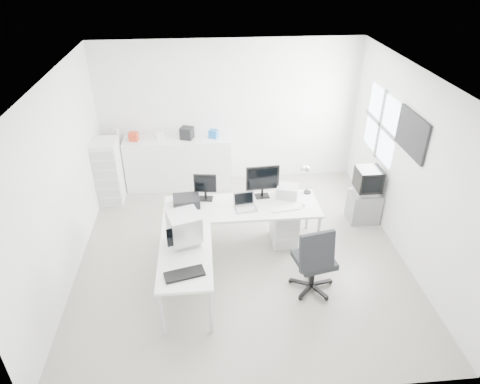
{
  "coord_description": "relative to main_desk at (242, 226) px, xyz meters",
  "views": [
    {
      "loc": [
        -0.5,
        -5.34,
        4.33
      ],
      "look_at": [
        0.0,
        0.2,
        1.0
      ],
      "focal_mm": 32.0,
      "sensor_mm": 36.0,
      "label": 1
    }
  ],
  "objects": [
    {
      "name": "sideboard",
      "position": [
        -1.05,
        2.04,
        0.13
      ],
      "size": [
        2.04,
        0.51,
        1.02
      ],
      "primitive_type": "cube",
      "color": "silver",
      "rests_on": "floor"
    },
    {
      "name": "wall_picture",
      "position": [
        2.44,
        -0.1,
        1.52
      ],
      "size": [
        0.04,
        0.9,
        0.6
      ],
      "primitive_type": null,
      "color": "black",
      "rests_on": "right_wall"
    },
    {
      "name": "laser_printer",
      "position": [
        0.75,
        0.22,
        0.47
      ],
      "size": [
        0.39,
        0.36,
        0.19
      ],
      "primitive_type": "cube",
      "rotation": [
        0.0,
        0.0,
        -0.29
      ],
      "color": "#B3B3B3",
      "rests_on": "main_desk"
    },
    {
      "name": "main_desk",
      "position": [
        0.0,
        0.0,
        0.0
      ],
      "size": [
        2.4,
        0.8,
        0.75
      ],
      "primitive_type": null,
      "color": "silver",
      "rests_on": "floor"
    },
    {
      "name": "crt_monitor",
      "position": [
        -0.85,
        -0.85,
        0.62
      ],
      "size": [
        0.53,
        0.53,
        0.49
      ],
      "primitive_type": null,
      "rotation": [
        0.0,
        0.0,
        0.3
      ],
      "color": "#B7B7BA",
      "rests_on": "side_desk"
    },
    {
      "name": "drawer_pedestal",
      "position": [
        0.7,
        0.05,
        -0.08
      ],
      "size": [
        0.4,
        0.5,
        0.6
      ],
      "primitive_type": "cube",
      "color": "silver",
      "rests_on": "floor"
    },
    {
      "name": "ceiling",
      "position": [
        -0.03,
        -0.2,
        2.42
      ],
      "size": [
        5.0,
        5.0,
        0.01
      ],
      "primitive_type": "cube",
      "color": "white",
      "rests_on": "back_wall"
    },
    {
      "name": "clutter_box_a",
      "position": [
        -1.85,
        2.04,
        0.72
      ],
      "size": [
        0.18,
        0.17,
        0.16
      ],
      "primitive_type": "cube",
      "rotation": [
        0.0,
        0.0,
        -0.17
      ],
      "color": "red",
      "rests_on": "sideboard"
    },
    {
      "name": "left_wall",
      "position": [
        -2.53,
        -0.2,
        1.02
      ],
      "size": [
        0.02,
        5.0,
        2.8
      ],
      "primitive_type": "cube",
      "color": "white",
      "rests_on": "floor"
    },
    {
      "name": "clutter_box_d",
      "position": [
        -0.35,
        2.04,
        0.72
      ],
      "size": [
        0.2,
        0.19,
        0.15
      ],
      "primitive_type": "cube",
      "rotation": [
        0.0,
        0.0,
        -0.4
      ],
      "color": "blue",
      "rests_on": "sideboard"
    },
    {
      "name": "right_wall",
      "position": [
        2.47,
        -0.2,
        1.02
      ],
      "size": [
        0.02,
        5.0,
        2.8
      ],
      "primitive_type": "cube",
      "color": "white",
      "rests_on": "floor"
    },
    {
      "name": "filing_cabinet",
      "position": [
        -2.31,
        1.58,
        0.24
      ],
      "size": [
        0.43,
        0.51,
        1.23
      ],
      "primitive_type": "cube",
      "color": "silver",
      "rests_on": "floor"
    },
    {
      "name": "crt_tv",
      "position": [
        2.19,
        0.53,
        0.4
      ],
      "size": [
        0.5,
        0.48,
        0.45
      ],
      "primitive_type": null,
      "color": "black",
      "rests_on": "tv_cabinet"
    },
    {
      "name": "clutter_box_b",
      "position": [
        -1.35,
        2.04,
        0.71
      ],
      "size": [
        0.15,
        0.13,
        0.14
      ],
      "primitive_type": "cube",
      "rotation": [
        0.0,
        0.0,
        -0.08
      ],
      "color": "silver",
      "rests_on": "sideboard"
    },
    {
      "name": "floor",
      "position": [
        -0.03,
        -0.2,
        -0.38
      ],
      "size": [
        5.0,
        5.0,
        0.01
      ],
      "primitive_type": "cube",
      "color": "beige",
      "rests_on": "ground"
    },
    {
      "name": "clutter_bottle",
      "position": [
        -2.15,
        2.08,
        0.75
      ],
      "size": [
        0.07,
        0.07,
        0.22
      ],
      "primitive_type": "cylinder",
      "color": "silver",
      "rests_on": "sideboard"
    },
    {
      "name": "black_keyboard",
      "position": [
        -0.85,
        -1.5,
        0.39
      ],
      "size": [
        0.53,
        0.31,
        0.03
      ],
      "primitive_type": "cube",
      "rotation": [
        0.0,
        0.0,
        0.25
      ],
      "color": "black",
      "rests_on": "side_desk"
    },
    {
      "name": "tv_cabinet",
      "position": [
        2.19,
        0.53,
        -0.1
      ],
      "size": [
        0.51,
        0.41,
        0.55
      ],
      "primitive_type": "cube",
      "color": "slate",
      "rests_on": "floor"
    },
    {
      "name": "white_keyboard",
      "position": [
        0.65,
        -0.15,
        0.38
      ],
      "size": [
        0.46,
        0.2,
        0.02
      ],
      "primitive_type": "cube",
      "rotation": [
        0.0,
        0.0,
        0.15
      ],
      "color": "silver",
      "rests_on": "main_desk"
    },
    {
      "name": "white_mouse",
      "position": [
        0.95,
        -0.1,
        0.4
      ],
      "size": [
        0.06,
        0.06,
        0.06
      ],
      "primitive_type": "sphere",
      "color": "silver",
      "rests_on": "main_desk"
    },
    {
      "name": "back_wall",
      "position": [
        -0.03,
        2.3,
        1.02
      ],
      "size": [
        5.0,
        0.02,
        2.8
      ],
      "primitive_type": "cube",
      "color": "white",
      "rests_on": "floor"
    },
    {
      "name": "clutter_box_c",
      "position": [
        -0.85,
        2.04,
        0.76
      ],
      "size": [
        0.28,
        0.27,
        0.23
      ],
      "primitive_type": "cube",
      "rotation": [
        0.0,
        0.0,
        -0.36
      ],
      "color": "black",
      "rests_on": "sideboard"
    },
    {
      "name": "laptop",
      "position": [
        0.05,
        -0.1,
        0.49
      ],
      "size": [
        0.39,
        0.4,
        0.23
      ],
      "primitive_type": null,
      "rotation": [
        0.0,
        0.0,
        0.16
      ],
      "color": "#B7B7BA",
      "rests_on": "main_desk"
    },
    {
      "name": "desk_lamp",
      "position": [
        1.1,
        0.3,
        0.62
      ],
      "size": [
        0.19,
        0.19,
        0.5
      ],
      "primitive_type": null,
      "rotation": [
        0.0,
        0.0,
        0.17
      ],
      "color": "silver",
      "rests_on": "main_desk"
    },
    {
      "name": "office_chair",
      "position": [
        0.9,
        -1.09,
        0.19
      ],
      "size": [
        0.77,
        0.77,
        1.13
      ],
      "primitive_type": null,
      "rotation": [
        0.0,
        0.0,
        0.21
      ],
      "color": "#272A2D",
      "rests_on": "floor"
    },
    {
      "name": "side_desk",
      "position": [
        -0.85,
        -1.1,
        0.0
      ],
      "size": [
        0.7,
        1.4,
        0.75
      ],
      "primitive_type": null,
      "color": "silver",
      "rests_on": "floor"
    },
    {
      "name": "inkjet_printer",
      "position": [
        -0.85,
        0.1,
        0.45
      ],
      "size": [
        0.43,
        0.35,
        0.14
      ],
      "primitive_type": "cube",
      "rotation": [
        0.0,
        0.0,
        0.08
      ],
      "color": "black",
      "rests_on": "main_desk"
    },
    {
      "name": "lcd_monitor_small",
      "position": [
        -0.55,
        0.25,
        0.6
      ],
      "size": [
        0.38,
        0.25,
        0.44
      ],
      "primitive_type": null,
      "rotation": [
        0.0,
        0.0,
        -0.14
      ],
      "color": "black",
      "rests_on": "main_desk"
    },
    {
      "name": "lcd_monitor_large",
      "position": [
        0.35,
        0.25,
        0.65
      ],
      "size": [
        0.54,
        0.25,
        0.55
      ],
      "primitive_type": null,
      "rotation": [
        0.0,
        0.0,
        0.08
      ],
      "color": "black",
      "rests_on": "main_desk"
    },
    {
      "name": "window",
      "position": [
        2.45,
        1.0,
        1.23
      ],
      "size": [
        0.02,
        1.2,
        1.1
      ],
      "primitive_type": null,
      "color": "white",
      "rests_on": "right_wall"
    }
  ]
}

